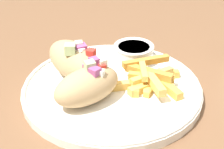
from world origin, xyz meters
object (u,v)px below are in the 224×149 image
at_px(sauce_ramekin, 134,52).
at_px(pita_sandwich_far, 75,61).
at_px(fries_pile, 149,78).
at_px(plate, 112,87).
at_px(pita_sandwich_near, 87,85).

bearing_deg(sauce_ramekin, pita_sandwich_far, -144.82).
distance_m(pita_sandwich_far, fries_pile, 0.13).
distance_m(plate, pita_sandwich_far, 0.08).
height_order(pita_sandwich_near, fries_pile, pita_sandwich_near).
xyz_separation_m(pita_sandwich_far, fries_pile, (0.12, -0.01, -0.02)).
xyz_separation_m(pita_sandwich_near, sauce_ramekin, (0.06, 0.14, -0.01)).
xyz_separation_m(pita_sandwich_near, fries_pile, (0.09, 0.05, -0.02)).
relative_size(plate, fries_pile, 2.32).
bearing_deg(fries_pile, pita_sandwich_near, -149.41).
bearing_deg(pita_sandwich_near, plate, 9.75).
xyz_separation_m(plate, fries_pile, (0.06, 0.01, 0.02)).
distance_m(pita_sandwich_far, sauce_ramekin, 0.12).
relative_size(plate, pita_sandwich_near, 2.44).
bearing_deg(pita_sandwich_near, fries_pile, -14.95).
distance_m(fries_pile, sauce_ramekin, 0.09).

